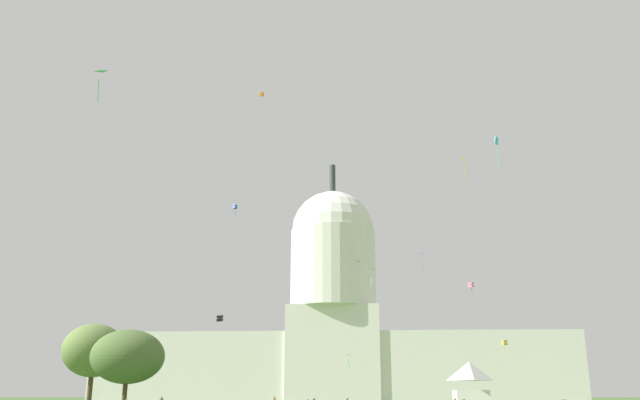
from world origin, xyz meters
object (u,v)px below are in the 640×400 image
kite_pink_mid (471,285)px  kite_blue_high (235,207)px  tree_west_mid (128,357)px  kite_yellow_high (464,162)px  kite_black_low (220,318)px  capitol_building (333,325)px  kite_lime_low (349,357)px  kite_white_mid (369,272)px  kite_violet_mid (423,255)px  kite_cyan_mid (497,144)px  tree_west_far (94,350)px  kite_green_mid (103,77)px  kite_orange_high (261,94)px  kite_magenta_mid (360,264)px  event_tent (470,384)px  kite_gold_low (505,343)px

kite_pink_mid → kite_blue_high: 58.78m
tree_west_mid → kite_yellow_high: size_ratio=2.79×
kite_black_low → kite_blue_high: kite_blue_high is taller
kite_black_low → capitol_building: bearing=-92.2°
kite_lime_low → kite_white_mid: kite_white_mid is taller
kite_violet_mid → kite_cyan_mid: size_ratio=0.81×
kite_yellow_high → kite_white_mid: (-15.28, -7.07, -18.35)m
kite_lime_low → kite_cyan_mid: bearing=126.4°
tree_west_far → kite_green_mid: size_ratio=4.28×
kite_violet_mid → kite_orange_high: kite_orange_high is taller
kite_lime_low → kite_magenta_mid: bearing=-86.1°
kite_green_mid → kite_orange_high: kite_orange_high is taller
tree_west_far → kite_white_mid: (46.19, -19.47, 9.37)m
kite_yellow_high → kite_magenta_mid: size_ratio=1.05×
kite_violet_mid → kite_lime_low: size_ratio=1.48×
kite_lime_low → kite_white_mid: bearing=104.2°
capitol_building → kite_magenta_mid: 36.95m
kite_lime_low → kite_blue_high: size_ratio=0.76×
kite_yellow_high → kite_pink_mid: (8.90, 54.33, -10.67)m
event_tent → kite_gold_low: bearing=74.7°
capitol_building → kite_orange_high: size_ratio=152.92×
kite_cyan_mid → tree_west_far: bearing=146.6°
capitol_building → kite_white_mid: capitol_building is taller
kite_lime_low → event_tent: bearing=136.4°
tree_west_mid → kite_blue_high: (2.20, 60.68, 38.66)m
kite_green_mid → kite_white_mid: (28.52, 28.70, -16.25)m
kite_black_low → kite_white_mid: bearing=152.1°
capitol_building → kite_pink_mid: capitol_building is taller
capitol_building → tree_west_far: bearing=-114.2°
kite_green_mid → kite_lime_low: 66.25m
capitol_building → kite_white_mid: size_ratio=60.20×
kite_green_mid → kite_yellow_high: 56.59m
kite_orange_high → kite_green_mid: bearing=105.1°
tree_west_mid → kite_violet_mid: bearing=38.1°
tree_west_mid → kite_violet_mid: kite_violet_mid is taller
kite_violet_mid → kite_cyan_mid: kite_cyan_mid is taller
kite_green_mid → kite_lime_low: (25.11, 55.31, -26.44)m
tree_west_mid → kite_white_mid: 35.37m
kite_white_mid → kite_blue_high: size_ratio=0.76×
event_tent → kite_yellow_high: bearing=48.2°
kite_pink_mid → event_tent: bearing=-61.8°
kite_violet_mid → kite_white_mid: size_ratio=1.48×
kite_black_low → kite_orange_high: (7.36, -8.99, 36.24)m
kite_yellow_high → kite_blue_high: (-46.54, 53.74, 8.84)m
kite_lime_low → kite_cyan_mid: size_ratio=0.55×
kite_black_low → kite_blue_high: size_ratio=0.38×
tree_west_mid → kite_black_low: (8.80, 17.89, 7.12)m
kite_yellow_high → kite_white_mid: bearing=-0.3°
kite_magenta_mid → kite_pink_mid: (25.45, -6.02, -6.44)m
kite_black_low → kite_white_mid: (24.65, -18.03, 4.33)m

